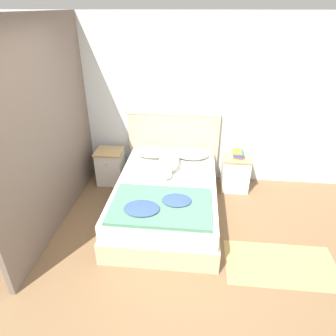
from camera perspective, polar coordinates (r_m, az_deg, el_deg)
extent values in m
plane|color=brown|center=(3.54, -0.53, -18.63)|extent=(16.00, 16.00, 0.00)
cube|color=silver|center=(4.72, 2.34, 12.25)|extent=(9.00, 0.06, 2.55)
cube|color=#706056|center=(4.10, -20.59, 7.88)|extent=(0.06, 3.10, 2.55)
cube|color=#C6B28E|center=(4.21, -0.29, -7.14)|extent=(1.37, 2.06, 0.29)
cube|color=white|center=(4.06, -0.30, -4.11)|extent=(1.31, 2.00, 0.24)
cube|color=#C6B28E|center=(4.91, 1.02, 3.99)|extent=(1.45, 0.04, 1.12)
cylinder|color=#C6B28E|center=(4.70, 1.08, 10.19)|extent=(1.45, 0.06, 0.06)
cube|color=white|center=(4.99, -10.86, 0.17)|extent=(0.41, 0.38, 0.54)
cube|color=tan|center=(4.87, -11.16, 3.09)|extent=(0.43, 0.40, 0.03)
sphere|color=tan|center=(4.76, -11.65, 0.65)|extent=(0.02, 0.02, 0.02)
cube|color=white|center=(4.84, 12.68, -1.00)|extent=(0.41, 0.38, 0.54)
cube|color=tan|center=(4.71, 13.05, 1.98)|extent=(0.43, 0.40, 0.03)
sphere|color=tan|center=(4.60, 13.10, -0.57)|extent=(0.02, 0.02, 0.02)
ellipsoid|color=beige|center=(4.68, -2.94, 3.12)|extent=(0.54, 0.40, 0.12)
ellipsoid|color=beige|center=(4.64, 4.44, 2.78)|extent=(0.54, 0.40, 0.12)
cube|color=#4C8466|center=(3.51, -1.33, -7.21)|extent=(1.17, 0.81, 0.05)
ellipsoid|color=#334C7F|center=(3.41, -5.02, -7.63)|extent=(0.41, 0.32, 0.04)
ellipsoid|color=#334C7F|center=(3.54, 1.66, -6.13)|extent=(0.35, 0.28, 0.04)
ellipsoid|color=silver|center=(4.29, 0.19, 1.28)|extent=(0.30, 0.56, 0.21)
sphere|color=silver|center=(4.03, -0.26, -1.19)|extent=(0.15, 0.15, 0.15)
ellipsoid|color=silver|center=(3.99, -0.35, -1.77)|extent=(0.07, 0.08, 0.06)
cone|color=silver|center=(4.02, -0.81, -0.41)|extent=(0.05, 0.05, 0.05)
cone|color=silver|center=(4.01, 0.33, -0.47)|extent=(0.05, 0.05, 0.05)
ellipsoid|color=silver|center=(4.53, 1.06, 1.99)|extent=(0.17, 0.25, 0.07)
cube|color=gold|center=(4.68, 13.17, 2.15)|extent=(0.16, 0.21, 0.02)
cube|color=#703D7F|center=(4.67, 13.17, 2.45)|extent=(0.16, 0.24, 0.03)
cube|color=#285689|center=(4.66, 13.26, 2.77)|extent=(0.16, 0.22, 0.03)
cube|color=orange|center=(4.66, 13.11, 3.09)|extent=(0.14, 0.22, 0.02)
cube|color=tan|center=(3.81, 20.69, -16.84)|extent=(1.25, 0.69, 0.00)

